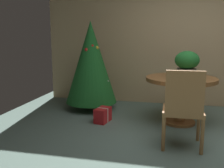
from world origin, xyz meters
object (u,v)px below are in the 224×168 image
at_px(wooden_chair_near, 183,106).
at_px(gift_box_red, 103,115).
at_px(holiday_tree, 91,62).
at_px(round_dining_table, 181,88).
at_px(flower_vase, 187,63).

distance_m(wooden_chair_near, gift_box_red, 1.47).
bearing_deg(gift_box_red, wooden_chair_near, -32.38).
height_order(holiday_tree, gift_box_red, holiday_tree).
bearing_deg(round_dining_table, flower_vase, -40.96).
height_order(round_dining_table, gift_box_red, round_dining_table).
bearing_deg(gift_box_red, holiday_tree, 120.13).
bearing_deg(wooden_chair_near, holiday_tree, 137.71).
distance_m(round_dining_table, holiday_tree, 1.69).
bearing_deg(round_dining_table, holiday_tree, 163.15).
height_order(flower_vase, holiday_tree, holiday_tree).
relative_size(wooden_chair_near, gift_box_red, 2.89).
relative_size(flower_vase, gift_box_red, 1.20).
bearing_deg(round_dining_table, gift_box_red, -169.90).
xyz_separation_m(wooden_chair_near, holiday_tree, (-1.59, 1.44, 0.34)).
xyz_separation_m(round_dining_table, flower_vase, (0.07, -0.06, 0.39)).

